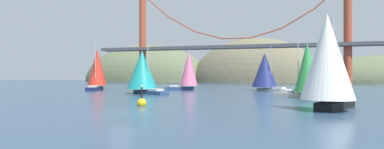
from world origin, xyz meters
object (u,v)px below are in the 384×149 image
(sailboat_white_mainsail, at_px, (328,59))
(sailboat_red_spinnaker, at_px, (327,71))
(sailboat_teal_sail, at_px, (143,71))
(sailboat_pink_spinnaker, at_px, (188,70))
(sailboat_navy_sail, at_px, (265,71))
(channel_buoy, at_px, (142,103))
(sailboat_scarlet_sail, at_px, (97,69))
(sailboat_green_sail, at_px, (306,69))

(sailboat_white_mainsail, relative_size, sailboat_red_spinnaker, 1.09)
(sailboat_teal_sail, height_order, sailboat_red_spinnaker, sailboat_teal_sail)
(sailboat_white_mainsail, bearing_deg, sailboat_pink_spinnaker, 123.46)
(sailboat_navy_sail, height_order, sailboat_white_mainsail, sailboat_navy_sail)
(sailboat_pink_spinnaker, bearing_deg, sailboat_navy_sail, 5.67)
(sailboat_navy_sail, height_order, sailboat_pink_spinnaker, sailboat_navy_sail)
(sailboat_red_spinnaker, distance_m, sailboat_pink_spinnaker, 32.11)
(sailboat_teal_sail, height_order, channel_buoy, sailboat_teal_sail)
(sailboat_white_mainsail, relative_size, sailboat_scarlet_sail, 0.89)
(sailboat_navy_sail, distance_m, sailboat_green_sail, 22.72)
(sailboat_white_mainsail, height_order, sailboat_teal_sail, sailboat_white_mainsail)
(sailboat_white_mainsail, bearing_deg, sailboat_red_spinnaker, 81.13)
(sailboat_navy_sail, relative_size, sailboat_white_mainsail, 1.04)
(sailboat_teal_sail, relative_size, sailboat_pink_spinnaker, 1.06)
(sailboat_teal_sail, bearing_deg, sailboat_pink_spinnaker, 73.60)
(sailboat_navy_sail, distance_m, sailboat_red_spinnaker, 14.21)
(sailboat_scarlet_sail, bearing_deg, sailboat_white_mainsail, -35.38)
(sailboat_pink_spinnaker, xyz_separation_m, sailboat_green_sail, (24.71, -19.90, -0.27))
(sailboat_white_mainsail, bearing_deg, sailboat_navy_sail, 100.16)
(sailboat_pink_spinnaker, distance_m, channel_buoy, 38.32)
(sailboat_white_mainsail, height_order, channel_buoy, sailboat_white_mainsail)
(sailboat_green_sail, height_order, channel_buoy, sailboat_green_sail)
(sailboat_white_mainsail, distance_m, sailboat_pink_spinnaker, 45.33)
(sailboat_green_sail, bearing_deg, sailboat_teal_sail, 172.48)
(sailboat_red_spinnaker, bearing_deg, sailboat_teal_sail, -149.83)
(sailboat_white_mainsail, xyz_separation_m, sailboat_teal_sail, (-29.71, 21.79, -0.74))
(sailboat_navy_sail, bearing_deg, channel_buoy, -108.37)
(sailboat_navy_sail, relative_size, sailboat_scarlet_sail, 0.93)
(sailboat_green_sail, xyz_separation_m, channel_buoy, (-19.94, -17.85, -4.22))
(sailboat_white_mainsail, xyz_separation_m, sailboat_pink_spinnaker, (-24.99, 37.82, -0.35))
(sailboat_scarlet_sail, bearing_deg, sailboat_red_spinnaker, 10.46)
(channel_buoy, bearing_deg, sailboat_green_sail, 41.84)
(sailboat_scarlet_sail, bearing_deg, channel_buoy, -51.37)
(channel_buoy, bearing_deg, sailboat_red_spinnaker, 57.89)
(sailboat_white_mainsail, distance_m, sailboat_red_spinnaker, 43.49)
(sailboat_teal_sail, distance_m, sailboat_green_sail, 29.68)
(sailboat_red_spinnaker, bearing_deg, sailboat_white_mainsail, -98.87)
(sailboat_navy_sail, bearing_deg, sailboat_pink_spinnaker, -174.33)
(sailboat_red_spinnaker, distance_m, channel_buoy, 50.83)
(sailboat_pink_spinnaker, distance_m, sailboat_green_sail, 31.73)
(channel_buoy, bearing_deg, sailboat_white_mainsail, -0.18)
(sailboat_navy_sail, height_order, sailboat_red_spinnaker, sailboat_navy_sail)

